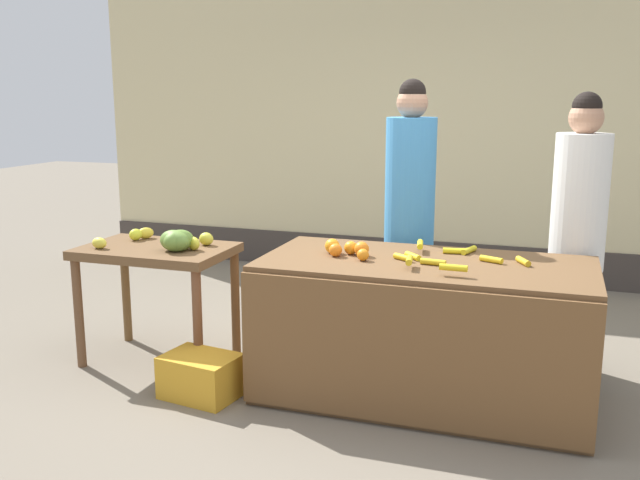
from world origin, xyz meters
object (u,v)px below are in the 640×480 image
produce_crate (201,376)px  vendor_woman_white_shirt (577,236)px  vendor_woman_blue_shirt (409,219)px  produce_sack (298,305)px

produce_crate → vendor_woman_white_shirt: bearing=27.9°
vendor_woman_blue_shirt → produce_crate: 1.74m
produce_crate → vendor_woman_blue_shirt: bearing=48.6°
produce_crate → produce_sack: (0.19, 1.15, 0.13)m
produce_crate → produce_sack: produce_sack is taller
produce_crate → produce_sack: 1.17m
vendor_woman_blue_shirt → vendor_woman_white_shirt: 1.09m
vendor_woman_white_shirt → produce_sack: bearing=179.0°
vendor_woman_blue_shirt → produce_sack: 1.08m
vendor_woman_blue_shirt → produce_crate: bearing=-131.4°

